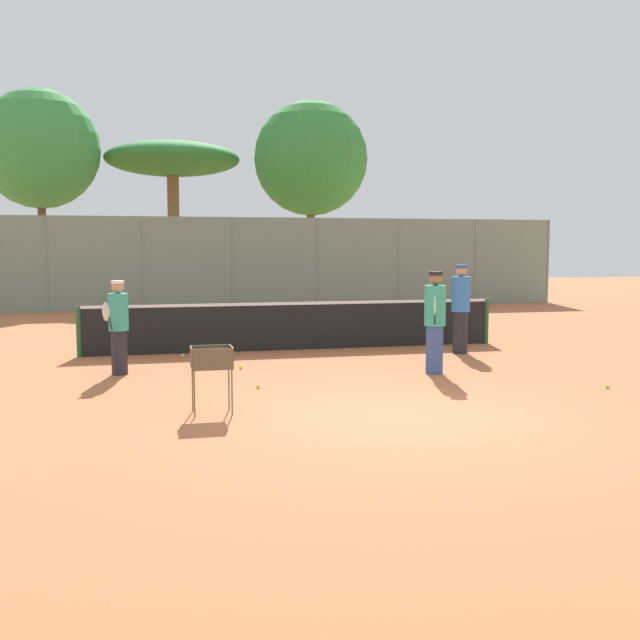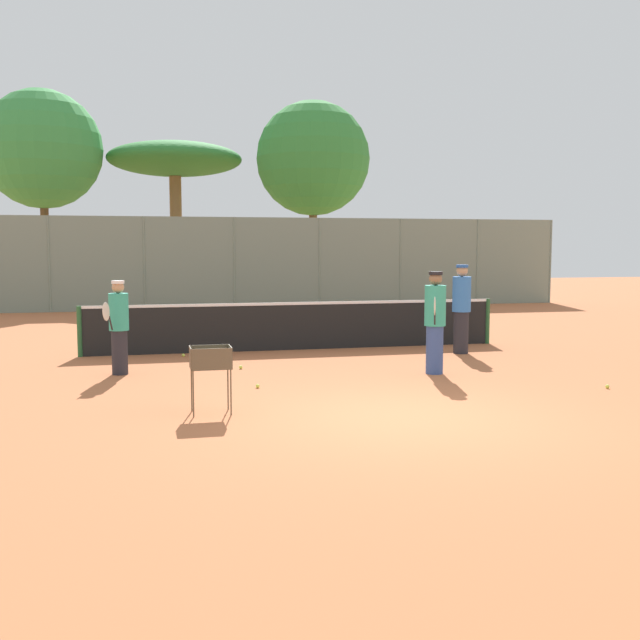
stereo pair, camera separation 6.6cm
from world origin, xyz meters
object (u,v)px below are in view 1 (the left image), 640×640
object	(u,v)px
tennis_net	(296,325)
ball_cart	(212,363)
player_white_outfit	(435,321)
player_yellow_shirt	(461,307)
player_red_cap	(118,326)
parked_car	(175,285)

from	to	relation	value
tennis_net	ball_cart	bearing A→B (deg)	-112.21
player_white_outfit	player_yellow_shirt	size ratio (longest dim) A/B	0.97
tennis_net	ball_cart	world-z (taller)	tennis_net
player_yellow_shirt	ball_cart	xyz separation A→B (m)	(-5.80, -4.64, -0.29)
player_yellow_shirt	ball_cart	bearing A→B (deg)	149.40
player_red_cap	ball_cart	bearing A→B (deg)	41.81
player_white_outfit	ball_cart	world-z (taller)	player_white_outfit
player_white_outfit	parked_car	distance (m)	20.34
player_red_cap	player_yellow_shirt	world-z (taller)	player_yellow_shirt
parked_car	ball_cart	bearing A→B (deg)	-91.53
player_white_outfit	parked_car	world-z (taller)	player_white_outfit
tennis_net	player_yellow_shirt	xyz separation A→B (m)	(3.35, -1.36, 0.44)
player_white_outfit	ball_cart	xyz separation A→B (m)	(-4.25, -2.32, -0.26)
tennis_net	parked_car	xyz separation A→B (m)	(-1.85, 16.33, 0.10)
parked_car	tennis_net	bearing A→B (deg)	-83.53
player_yellow_shirt	tennis_net	bearing A→B (deg)	88.62
tennis_net	ball_cart	distance (m)	6.48
player_white_outfit	player_yellow_shirt	xyz separation A→B (m)	(1.55, 2.31, 0.03)
player_red_cap	player_yellow_shirt	bearing A→B (deg)	120.03
player_white_outfit	ball_cart	distance (m)	4.85
tennis_net	player_yellow_shirt	distance (m)	3.64
tennis_net	parked_car	distance (m)	16.44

